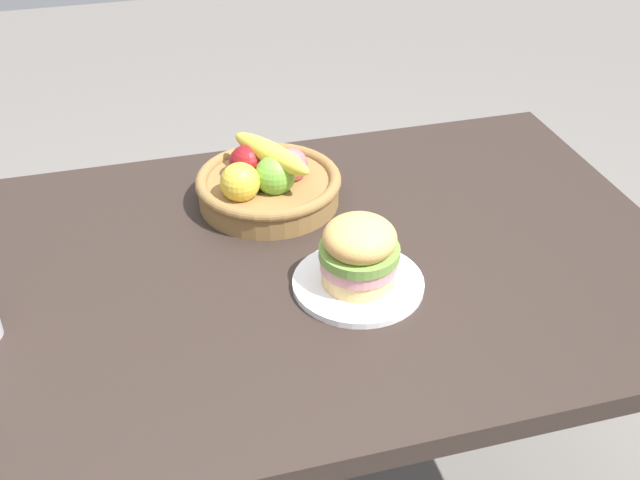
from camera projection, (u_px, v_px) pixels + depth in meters
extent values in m
cube|color=#2D231E|center=(298.00, 270.00, 1.41)|extent=(1.40, 0.90, 0.04)
cylinder|color=#2D231E|center=(0.00, 350.00, 1.79)|extent=(0.07, 0.07, 0.71)
cylinder|color=#2D231E|center=(494.00, 265.00, 2.05)|extent=(0.07, 0.07, 0.71)
cylinder|color=white|center=(358.00, 283.00, 1.34)|extent=(0.23, 0.23, 0.01)
cylinder|color=#E5BC75|center=(358.00, 274.00, 1.33)|extent=(0.13, 0.13, 0.03)
cylinder|color=pink|center=(359.00, 261.00, 1.31)|extent=(0.13, 0.13, 0.02)
cylinder|color=olive|center=(359.00, 252.00, 1.30)|extent=(0.14, 0.14, 0.02)
ellipsoid|color=#EAAD5D|center=(360.00, 238.00, 1.28)|extent=(0.12, 0.12, 0.07)
cylinder|color=olive|center=(269.00, 191.00, 1.55)|extent=(0.28, 0.28, 0.05)
torus|color=olive|center=(268.00, 180.00, 1.54)|extent=(0.29, 0.29, 0.02)
sphere|color=#D16066|center=(291.00, 165.00, 1.54)|extent=(0.07, 0.07, 0.07)
sphere|color=red|center=(273.00, 162.00, 1.55)|extent=(0.07, 0.07, 0.07)
sphere|color=maroon|center=(248.00, 164.00, 1.54)|extent=(0.08, 0.08, 0.08)
sphere|color=gold|center=(240.00, 182.00, 1.48)|extent=(0.08, 0.08, 0.08)
sphere|color=#6BAD38|center=(273.00, 176.00, 1.50)|extent=(0.08, 0.08, 0.08)
ellipsoid|color=yellow|center=(272.00, 153.00, 1.51)|extent=(0.14, 0.21, 0.05)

